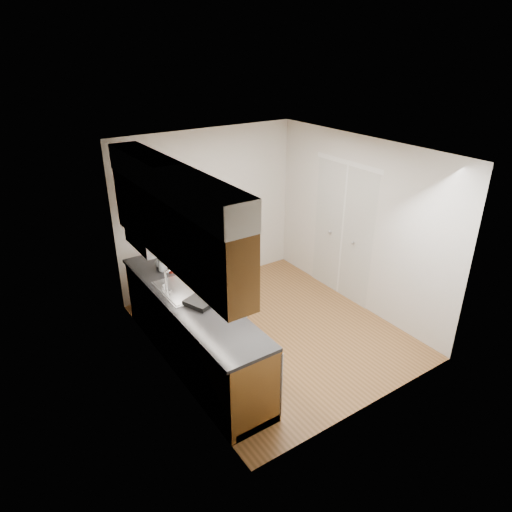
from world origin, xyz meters
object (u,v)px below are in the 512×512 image
(soap_bottle_c, at_px, (160,261))
(dish_rack, at_px, (203,300))
(soap_bottle_b, at_px, (174,260))
(soda_can, at_px, (171,269))
(soap_bottle_a, at_px, (162,261))
(person, at_px, (230,286))
(steel_can, at_px, (171,264))

(soap_bottle_c, height_order, dish_rack, soap_bottle_c)
(soap_bottle_b, distance_m, soda_can, 0.20)
(soap_bottle_b, xyz_separation_m, soda_can, (-0.12, -0.16, -0.04))
(soap_bottle_a, bearing_deg, person, -49.46)
(steel_can, xyz_separation_m, dish_rack, (-0.06, -0.98, -0.04))
(soda_can, bearing_deg, dish_rack, -90.39)
(person, xyz_separation_m, soap_bottle_b, (-0.40, 0.74, 0.17))
(soap_bottle_a, xyz_separation_m, dish_rack, (0.06, -0.98, -0.12))
(soap_bottle_a, distance_m, soda_can, 0.16)
(person, relative_size, soda_can, 16.14)
(person, distance_m, soap_bottle_a, 0.94)
(soap_bottle_b, distance_m, dish_rack, 1.05)
(steel_can, height_order, dish_rack, steel_can)
(person, bearing_deg, soap_bottle_a, 19.48)
(soap_bottle_b, xyz_separation_m, steel_can, (-0.07, -0.05, -0.02))
(person, bearing_deg, soap_bottle_b, 7.30)
(soap_bottle_c, bearing_deg, soap_bottle_a, -97.71)
(steel_can, bearing_deg, dish_rack, -93.25)
(person, relative_size, soap_bottle_b, 9.43)
(soda_can, relative_size, dish_rack, 0.29)
(soap_bottle_a, height_order, soap_bottle_c, soap_bottle_a)
(dish_rack, bearing_deg, person, 7.63)
(soap_bottle_b, bearing_deg, steel_can, -143.40)
(steel_can, bearing_deg, soap_bottle_b, 36.60)
(soap_bottle_c, distance_m, dish_rack, 1.12)
(person, height_order, soap_bottle_a, person)
(soap_bottle_c, distance_m, soda_can, 0.25)
(soap_bottle_c, relative_size, dish_rack, 0.47)
(soda_can, distance_m, dish_rack, 0.88)
(soap_bottle_c, xyz_separation_m, dish_rack, (0.04, -1.12, -0.06))
(soda_can, distance_m, steel_can, 0.12)
(steel_can, bearing_deg, soap_bottle_a, 179.63)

